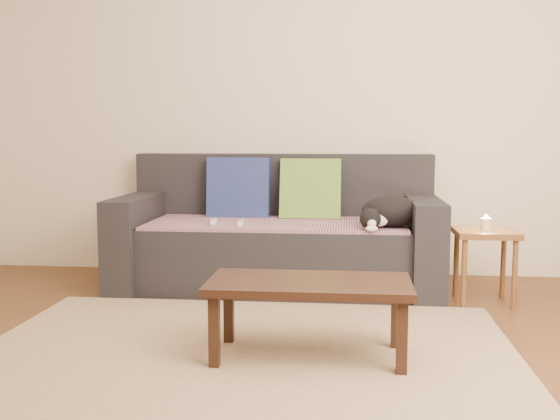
{
  "coord_description": "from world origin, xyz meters",
  "views": [
    {
      "loc": [
        0.46,
        -2.74,
        1.01
      ],
      "look_at": [
        0.05,
        1.2,
        0.55
      ],
      "focal_mm": 42.0,
      "sensor_mm": 36.0,
      "label": 1
    }
  ],
  "objects_px": {
    "wii_remote_a": "(214,222)",
    "side_table": "(485,243)",
    "cat": "(390,212)",
    "coffee_table": "(309,290)",
    "sofa": "(278,239)",
    "wii_remote_b": "(240,223)"
  },
  "relations": [
    {
      "from": "wii_remote_a",
      "to": "side_table",
      "type": "xyz_separation_m",
      "value": [
        1.67,
        -0.12,
        -0.09
      ]
    },
    {
      "from": "wii_remote_b",
      "to": "cat",
      "type": "bearing_deg",
      "value": -96.96
    },
    {
      "from": "cat",
      "to": "wii_remote_b",
      "type": "distance_m",
      "value": 0.93
    },
    {
      "from": "sofa",
      "to": "coffee_table",
      "type": "bearing_deg",
      "value": -78.51
    },
    {
      "from": "cat",
      "to": "coffee_table",
      "type": "distance_m",
      "value": 1.27
    },
    {
      "from": "sofa",
      "to": "coffee_table",
      "type": "distance_m",
      "value": 1.48
    },
    {
      "from": "cat",
      "to": "side_table",
      "type": "bearing_deg",
      "value": -21.94
    },
    {
      "from": "cat",
      "to": "side_table",
      "type": "relative_size",
      "value": 1.01
    },
    {
      "from": "sofa",
      "to": "wii_remote_b",
      "type": "xyz_separation_m",
      "value": [
        -0.21,
        -0.28,
        0.15
      ]
    },
    {
      "from": "cat",
      "to": "side_table",
      "type": "height_order",
      "value": "cat"
    },
    {
      "from": "side_table",
      "to": "sofa",
      "type": "bearing_deg",
      "value": 164.28
    },
    {
      "from": "side_table",
      "to": "coffee_table",
      "type": "distance_m",
      "value": 1.47
    },
    {
      "from": "wii_remote_a",
      "to": "side_table",
      "type": "relative_size",
      "value": 0.34
    },
    {
      "from": "wii_remote_b",
      "to": "side_table",
      "type": "distance_m",
      "value": 1.49
    },
    {
      "from": "wii_remote_a",
      "to": "wii_remote_b",
      "type": "xyz_separation_m",
      "value": [
        0.18,
        -0.04,
        0.0
      ]
    },
    {
      "from": "wii_remote_b",
      "to": "side_table",
      "type": "height_order",
      "value": "wii_remote_b"
    },
    {
      "from": "wii_remote_b",
      "to": "side_table",
      "type": "bearing_deg",
      "value": -100.53
    },
    {
      "from": "sofa",
      "to": "cat",
      "type": "distance_m",
      "value": 0.8
    },
    {
      "from": "cat",
      "to": "coffee_table",
      "type": "bearing_deg",
      "value": -122.81
    },
    {
      "from": "coffee_table",
      "to": "cat",
      "type": "bearing_deg",
      "value": 70.27
    },
    {
      "from": "sofa",
      "to": "cat",
      "type": "relative_size",
      "value": 4.69
    },
    {
      "from": "cat",
      "to": "coffee_table",
      "type": "relative_size",
      "value": 0.5
    }
  ]
}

